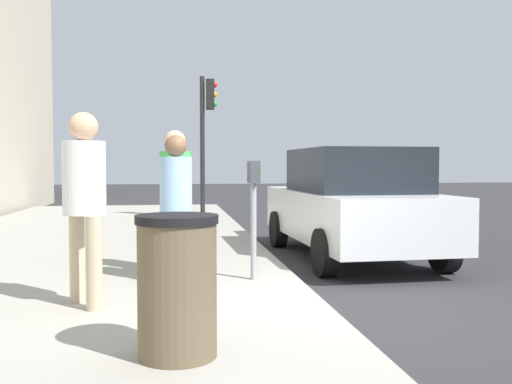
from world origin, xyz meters
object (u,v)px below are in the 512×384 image
at_px(parking_meter, 254,194).
at_px(traffic_signal, 206,123).
at_px(pedestrian_bystander, 84,190).
at_px(parking_officer, 175,188).
at_px(pedestrian_at_meter, 176,196).
at_px(parked_sedan_near, 351,203).
at_px(trash_bin, 177,286).

xyz_separation_m(parking_meter, traffic_signal, (7.81, 0.09, 1.41)).
relative_size(pedestrian_bystander, parking_officer, 1.04).
xyz_separation_m(pedestrian_at_meter, parking_officer, (0.59, 0.00, 0.07)).
distance_m(parking_meter, parked_sedan_near, 2.89).
relative_size(pedestrian_at_meter, parking_officer, 0.95).
height_order(pedestrian_at_meter, parked_sedan_near, pedestrian_at_meter).
bearing_deg(parked_sedan_near, pedestrian_bystander, 130.65).
relative_size(parking_officer, traffic_signal, 0.50).
distance_m(parking_meter, parking_officer, 1.09).
height_order(pedestrian_at_meter, traffic_signal, traffic_signal).
xyz_separation_m(pedestrian_bystander, parked_sedan_near, (3.17, -3.69, -0.37)).
bearing_deg(pedestrian_bystander, parking_meter, -1.24).
bearing_deg(trash_bin, traffic_signal, -4.58).
relative_size(parking_meter, pedestrian_at_meter, 0.82).
xyz_separation_m(pedestrian_bystander, traffic_signal, (8.83, -1.70, 1.31)).
relative_size(parked_sedan_near, trash_bin, 4.42).
bearing_deg(parking_officer, pedestrian_at_meter, -73.29).
relative_size(pedestrian_at_meter, pedestrian_bystander, 0.92).
distance_m(parking_meter, pedestrian_bystander, 2.06).
xyz_separation_m(parking_meter, trash_bin, (-2.60, 0.92, -0.51)).
bearing_deg(pedestrian_bystander, traffic_signal, 48.17).
height_order(parking_meter, parked_sedan_near, parked_sedan_near).
distance_m(parked_sedan_near, trash_bin, 5.53).
xyz_separation_m(parking_officer, trash_bin, (-3.19, 0.01, -0.56)).
bearing_deg(parking_officer, traffic_signal, 99.75).
xyz_separation_m(parking_meter, parking_officer, (0.59, 0.91, 0.05)).
relative_size(pedestrian_at_meter, trash_bin, 1.69).
height_order(pedestrian_bystander, parked_sedan_near, pedestrian_bystander).
relative_size(parking_officer, parked_sedan_near, 0.40).
distance_m(pedestrian_at_meter, traffic_signal, 7.98).
height_order(pedestrian_at_meter, trash_bin, pedestrian_at_meter).
bearing_deg(pedestrian_at_meter, pedestrian_bystander, -138.24).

